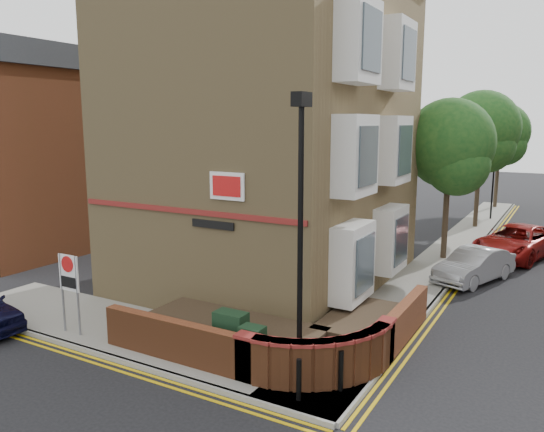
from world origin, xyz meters
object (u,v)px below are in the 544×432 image
(silver_car_near, at_px, (474,265))
(utility_cabinet_large, at_px, (231,336))
(lamppost, at_px, (300,239))
(zone_sign, at_px, (69,279))

(silver_car_near, bearing_deg, utility_cabinet_large, -91.20)
(lamppost, bearing_deg, utility_cabinet_large, 176.99)
(lamppost, height_order, utility_cabinet_large, lamppost)
(utility_cabinet_large, xyz_separation_m, zone_sign, (-4.70, -0.80, 0.92))
(lamppost, distance_m, silver_car_near, 10.73)
(utility_cabinet_large, relative_size, zone_sign, 0.55)
(lamppost, bearing_deg, silver_car_near, 78.58)
(lamppost, xyz_separation_m, silver_car_near, (2.05, 10.17, -2.72))
(zone_sign, height_order, silver_car_near, zone_sign)
(utility_cabinet_large, relative_size, silver_car_near, 0.32)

